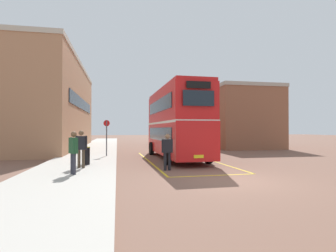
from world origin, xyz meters
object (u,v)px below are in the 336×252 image
at_px(pedestrian_boarding, 167,149).
at_px(pedestrian_waiting_near, 81,146).
at_px(pedestrian_waiting_far, 73,149).
at_px(litter_bin, 86,156).
at_px(bus_stop_sign, 107,134).
at_px(double_decker_bus, 176,122).
at_px(single_deck_bus, 176,132).

xyz_separation_m(pedestrian_boarding, pedestrian_waiting_near, (-4.13, 0.67, 0.16)).
bearing_deg(pedestrian_waiting_far, pedestrian_waiting_near, 87.57).
relative_size(pedestrian_waiting_near, litter_bin, 1.94).
bearing_deg(pedestrian_waiting_far, litter_bin, 86.89).
distance_m(pedestrian_waiting_far, bus_stop_sign, 7.70).
bearing_deg(double_decker_bus, pedestrian_boarding, -107.01).
height_order(single_deck_bus, bus_stop_sign, single_deck_bus).
relative_size(single_deck_bus, pedestrian_waiting_far, 5.51).
distance_m(double_decker_bus, litter_bin, 6.69).
distance_m(single_deck_bus, pedestrian_waiting_far, 23.45).
bearing_deg(litter_bin, pedestrian_waiting_near, -94.17).
bearing_deg(litter_bin, pedestrian_waiting_far, -93.11).
bearing_deg(pedestrian_waiting_near, pedestrian_boarding, -9.15).
bearing_deg(single_deck_bus, pedestrian_boarding, -103.73).
bearing_deg(bus_stop_sign, pedestrian_waiting_near, -99.65).
bearing_deg(bus_stop_sign, pedestrian_boarding, -63.84).
relative_size(single_deck_bus, litter_bin, 10.51).
distance_m(pedestrian_boarding, litter_bin, 4.47).
distance_m(single_deck_bus, pedestrian_boarding, 20.99).
bearing_deg(pedestrian_waiting_near, litter_bin, 85.83).
xyz_separation_m(single_deck_bus, pedestrian_waiting_near, (-9.11, -19.71, -0.44)).
xyz_separation_m(pedestrian_waiting_near, bus_stop_sign, (0.98, 5.75, 0.46)).
bearing_deg(pedestrian_boarding, single_deck_bus, 76.27).
distance_m(pedestrian_waiting_far, litter_bin, 3.10).
bearing_deg(single_deck_bus, litter_bin, -115.97).
bearing_deg(double_decker_bus, single_deck_bus, 77.36).
bearing_deg(single_deck_bus, pedestrian_waiting_far, -113.08).
relative_size(pedestrian_waiting_far, litter_bin, 1.91).
height_order(single_deck_bus, pedestrian_waiting_near, single_deck_bus).
xyz_separation_m(pedestrian_waiting_near, pedestrian_waiting_far, (-0.08, -1.86, -0.02)).
bearing_deg(pedestrian_boarding, bus_stop_sign, 116.16).
xyz_separation_m(pedestrian_waiting_near, litter_bin, (0.09, 1.19, -0.59)).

